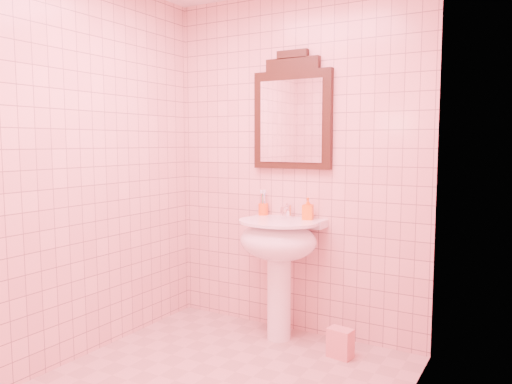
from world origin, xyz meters
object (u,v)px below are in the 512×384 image
Objects in this scene: mirror at (292,115)px; toothbrush_cup at (263,209)px; soap_dispenser at (308,209)px; towel at (340,343)px; pedestal_sink at (279,249)px.

mirror is 5.06× the size of toothbrush_cup.
soap_dispenser is at bearing -21.68° from mirror.
toothbrush_cup is at bearing 161.39° from towel.
pedestal_sink is 5.16× the size of toothbrush_cup.
mirror is (-0.00, 0.20, 0.95)m from pedestal_sink.
soap_dispenser is (0.16, 0.14, 0.28)m from pedestal_sink.
soap_dispenser is at bearing 148.53° from towel.
towel is at bearing -18.61° from toothbrush_cup.
towel is (0.72, -0.24, -0.81)m from toothbrush_cup.
toothbrush_cup reaches higher than soap_dispenser.
pedestal_sink is at bearing -151.89° from soap_dispenser.
soap_dispenser reaches higher than pedestal_sink.
toothbrush_cup is 0.87× the size of towel.
towel is at bearing -7.77° from pedestal_sink.
mirror is 0.74m from toothbrush_cup.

